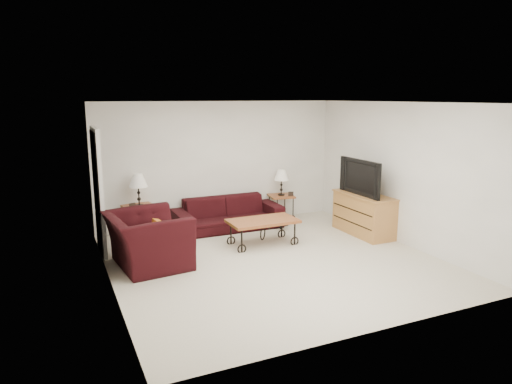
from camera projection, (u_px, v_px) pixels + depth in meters
ground at (274, 261)px, 7.42m from camera, size 5.00×5.00×0.00m
wall_back at (220, 164)px, 9.39m from camera, size 5.00×0.02×2.50m
wall_front at (379, 225)px, 4.93m from camera, size 5.00×0.02×2.50m
wall_left at (107, 199)px, 6.16m from camera, size 0.02×5.00×2.50m
wall_right at (401, 174)px, 8.17m from camera, size 0.02×5.00×2.50m
ceiling at (275, 103)px, 6.91m from camera, size 5.00×5.00×0.00m
doorway at (97, 193)px, 7.69m from camera, size 0.08×0.94×2.04m
sofa at (228, 214)px, 9.15m from camera, size 2.14×0.84×0.63m
side_table_left at (140, 221)px, 8.64m from camera, size 0.63×0.63×0.60m
side_table_right at (281, 208)px, 9.83m from camera, size 0.57×0.57×0.54m
lamp_left at (139, 190)px, 8.51m from camera, size 0.39×0.39×0.60m
lamp_right at (281, 183)px, 9.72m from camera, size 0.35×0.35×0.54m
photo_frame_left at (132, 206)px, 8.37m from camera, size 0.12×0.05×0.10m
photo_frame_right at (291, 194)px, 9.70m from camera, size 0.11×0.05×0.09m
coffee_table at (263, 232)px, 8.21m from camera, size 1.21×0.66×0.45m
armchair at (147, 240)px, 7.14m from camera, size 1.26×1.40×0.83m
throw_pillow at (157, 233)px, 7.14m from camera, size 0.14×0.39×0.38m
tv_stand at (364, 214)px, 8.81m from camera, size 0.54×1.30×0.78m
television at (365, 177)px, 8.66m from camera, size 0.15×1.16×0.67m
backpack at (281, 220)px, 9.15m from camera, size 0.33×0.27×0.38m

